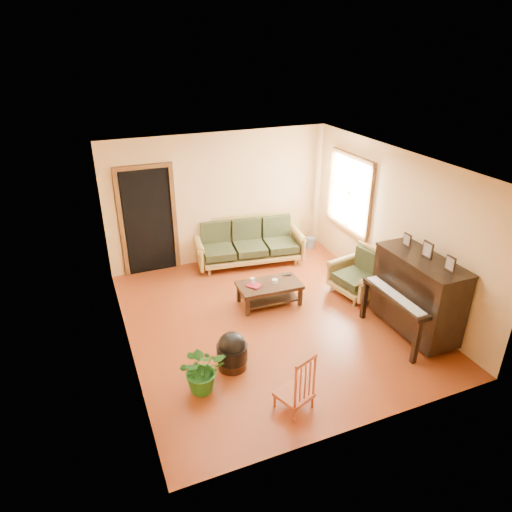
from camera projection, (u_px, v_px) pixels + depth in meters
name	position (u px, v px, depth m)	size (l,w,h in m)	color
floor	(271.00, 319.00, 7.50)	(5.00, 5.00, 0.00)	maroon
doorway	(148.00, 222.00, 8.63)	(1.08, 0.16, 2.05)	black
window	(350.00, 193.00, 8.69)	(0.12, 1.36, 1.46)	white
sofa	(250.00, 242.00, 9.17)	(2.14, 0.90, 0.92)	#A4813C
coffee_table	(269.00, 294.00, 7.86)	(1.08, 0.59, 0.39)	black
armchair	(357.00, 273.00, 8.05)	(0.81, 0.85, 0.85)	#A4813C
piano	(417.00, 296.00, 6.91)	(0.86, 1.46, 1.29)	black
footstool	(232.00, 355.00, 6.34)	(0.43, 0.43, 0.41)	black
red_chair	(294.00, 381.00, 5.55)	(0.39, 0.43, 0.84)	maroon
leaning_frame	(294.00, 233.00, 9.93)	(0.49, 0.11, 0.65)	gold
ceramic_crock	(310.00, 243.00, 9.99)	(0.19, 0.19, 0.23)	#315394
potted_plant	(203.00, 369.00, 5.87)	(0.61, 0.52, 0.67)	#1F5D1A
book	(251.00, 288.00, 7.63)	(0.18, 0.24, 0.02)	maroon
candle	(253.00, 281.00, 7.72)	(0.07, 0.07, 0.13)	silver
glass_jar	(275.00, 281.00, 7.79)	(0.10, 0.10, 0.07)	white
remote	(287.00, 275.00, 8.05)	(0.16, 0.04, 0.02)	black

